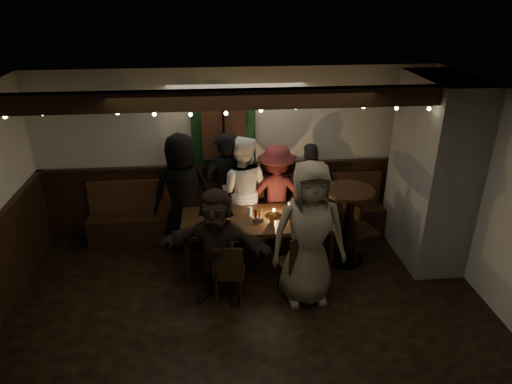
{
  "coord_description": "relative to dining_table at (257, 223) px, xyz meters",
  "views": [
    {
      "loc": [
        -0.35,
        -4.1,
        3.69
      ],
      "look_at": [
        0.2,
        1.6,
        1.05
      ],
      "focal_mm": 32.0,
      "sensor_mm": 36.0,
      "label": 1
    }
  ],
  "objects": [
    {
      "name": "room",
      "position": [
        0.86,
        0.02,
        0.4
      ],
      "size": [
        6.02,
        5.01,
        2.62
      ],
      "color": "black",
      "rests_on": "ground"
    },
    {
      "name": "dining_table",
      "position": [
        0.0,
        0.0,
        0.0
      ],
      "size": [
        2.08,
        0.89,
        0.9
      ],
      "color": "black",
      "rests_on": "ground"
    },
    {
      "name": "chair_near_left",
      "position": [
        -0.43,
        -0.77,
        -0.21
      ],
      "size": [
        0.42,
        0.42,
        0.82
      ],
      "color": "black",
      "rests_on": "ground"
    },
    {
      "name": "chair_near_right",
      "position": [
        0.46,
        -0.74,
        -0.17
      ],
      "size": [
        0.54,
        0.54,
        0.91
      ],
      "color": "black",
      "rests_on": "ground"
    },
    {
      "name": "chair_end",
      "position": [
        1.44,
        0.07,
        -0.17
      ],
      "size": [
        0.5,
        0.5,
        0.9
      ],
      "color": "black",
      "rests_on": "ground"
    },
    {
      "name": "high_top",
      "position": [
        1.26,
        0.01,
        0.03
      ],
      "size": [
        0.7,
        0.7,
        1.12
      ],
      "color": "black",
      "rests_on": "ground"
    },
    {
      "name": "person_a",
      "position": [
        -1.03,
        0.63,
        0.21
      ],
      "size": [
        0.98,
        0.76,
        1.78
      ],
      "primitive_type": "imported",
      "rotation": [
        0.0,
        0.0,
        3.39
      ],
      "color": "black",
      "rests_on": "ground"
    },
    {
      "name": "person_b",
      "position": [
        -0.41,
        0.76,
        0.19
      ],
      "size": [
        0.73,
        0.59,
        1.74
      ],
      "primitive_type": "imported",
      "rotation": [
        0.0,
        0.0,
        3.45
      ],
      "color": "black",
      "rests_on": "ground"
    },
    {
      "name": "person_c",
      "position": [
        -0.15,
        0.73,
        0.17
      ],
      "size": [
        0.95,
        0.82,
        1.69
      ],
      "primitive_type": "imported",
      "rotation": [
        0.0,
        0.0,
        2.9
      ],
      "color": "white",
      "rests_on": "ground"
    },
    {
      "name": "person_d",
      "position": [
        0.36,
        0.74,
        0.09
      ],
      "size": [
        1.01,
        0.61,
        1.53
      ],
      "primitive_type": "imported",
      "rotation": [
        0.0,
        0.0,
        3.1
      ],
      "color": "maroon",
      "rests_on": "ground"
    },
    {
      "name": "person_e",
      "position": [
        0.89,
        0.77,
        0.09
      ],
      "size": [
        0.93,
        0.46,
        1.53
      ],
      "primitive_type": "imported",
      "rotation": [
        0.0,
        0.0,
        3.24
      ],
      "color": "#242426",
      "rests_on": "ground"
    },
    {
      "name": "person_f",
      "position": [
        -0.56,
        -0.72,
        0.08
      ],
      "size": [
        1.48,
        0.81,
        1.53
      ],
      "primitive_type": "imported",
      "rotation": [
        0.0,
        0.0,
        -0.27
      ],
      "color": "black",
      "rests_on": "ground"
    },
    {
      "name": "person_g",
      "position": [
        0.54,
        -0.81,
        0.25
      ],
      "size": [
        0.93,
        0.62,
        1.87
      ],
      "primitive_type": "imported",
      "rotation": [
        0.0,
        0.0,
        0.03
      ],
      "color": "#776B55",
      "rests_on": "ground"
    }
  ]
}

